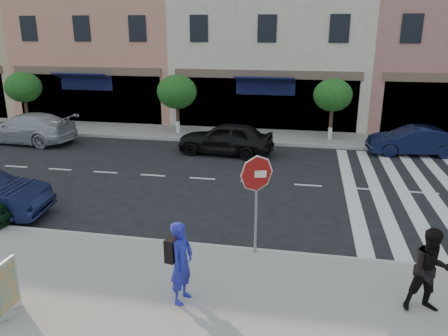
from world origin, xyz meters
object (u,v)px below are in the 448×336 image
at_px(car_far_left, 26,128).
at_px(car_far_right, 413,141).
at_px(photographer, 182,262).
at_px(stop_sign, 257,183).
at_px(car_far_mid, 226,138).
at_px(walker, 431,271).
at_px(poster_board, 5,291).

bearing_deg(car_far_left, car_far_right, 98.62).
xyz_separation_m(photographer, car_far_right, (7.07, 13.04, -0.38)).
distance_m(photographer, car_far_right, 14.84).
distance_m(photographer, car_far_left, 16.41).
xyz_separation_m(stop_sign, photographer, (-1.21, -2.27, -0.97)).
distance_m(stop_sign, car_far_mid, 9.68).
relative_size(car_far_left, car_far_mid, 1.18).
distance_m(walker, car_far_right, 12.65).
relative_size(stop_sign, car_far_right, 0.64).
bearing_deg(car_far_left, stop_sign, 57.99).
bearing_deg(car_far_left, car_far_mid, 93.65).
bearing_deg(stop_sign, car_far_mid, 88.60).
bearing_deg(photographer, car_far_right, -17.15).
distance_m(poster_board, car_far_right, 17.51).
height_order(walker, poster_board, walker).
distance_m(photographer, poster_board, 3.39).
distance_m(stop_sign, car_far_right, 12.33).
bearing_deg(stop_sign, car_far_left, 126.99).
distance_m(car_far_left, car_far_right, 18.65).
bearing_deg(car_far_mid, photographer, 11.73).
xyz_separation_m(stop_sign, car_far_right, (5.86, 10.77, -1.34)).
bearing_deg(poster_board, car_far_left, 123.25).
xyz_separation_m(stop_sign, car_far_left, (-12.74, 9.41, -1.25)).
distance_m(poster_board, car_far_left, 15.32).
height_order(photographer, car_far_right, photographer).
distance_m(walker, car_far_left, 19.76).
relative_size(poster_board, car_far_left, 0.22).
relative_size(walker, car_far_right, 0.45).
xyz_separation_m(car_far_mid, car_far_right, (8.37, 1.50, -0.09)).
bearing_deg(walker, car_far_right, 70.29).
bearing_deg(car_far_right, walker, -15.54).
xyz_separation_m(photographer, car_far_mid, (-1.30, 11.54, -0.29)).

